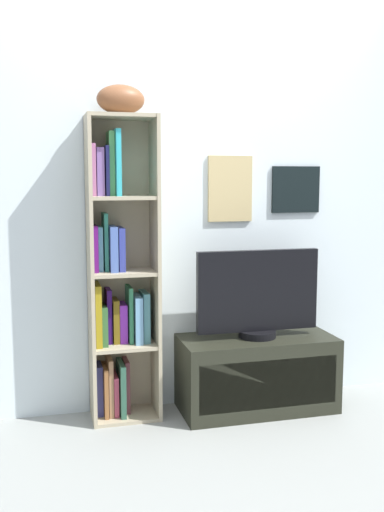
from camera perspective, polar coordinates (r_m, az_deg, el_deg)
ground at (r=2.84m, az=5.88°, el=-21.85°), size 5.20×5.20×0.04m
back_wall at (r=3.56m, az=-0.21°, el=5.41°), size 4.80×0.08×2.48m
bookshelf at (r=3.39m, az=-7.10°, el=-2.45°), size 0.38×0.26×1.71m
football at (r=3.34m, az=-6.83°, el=14.62°), size 0.27×0.18×0.16m
tv_stand at (r=3.62m, az=6.21°, el=-11.07°), size 0.91×0.41×0.44m
television at (r=3.50m, az=6.31°, el=-3.69°), size 0.73×0.22×0.52m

